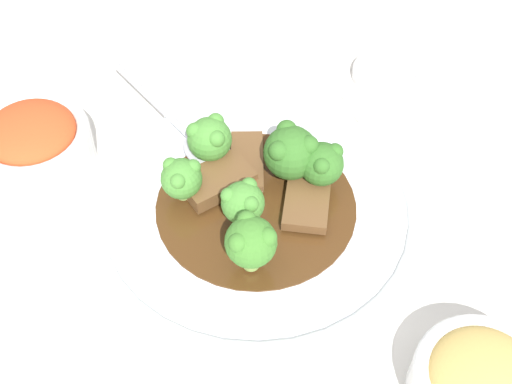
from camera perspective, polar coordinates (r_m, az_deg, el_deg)
name	(u,v)px	position (r m, az deg, el deg)	size (l,w,h in m)	color
ground_plane	(256,216)	(0.65, 0.00, -1.92)	(4.00, 4.00, 0.00)	silver
main_plate	(256,209)	(0.64, 0.00, -1.37)	(0.29, 0.29, 0.02)	white
beef_strip_0	(217,180)	(0.64, -3.15, 0.95)	(0.07, 0.05, 0.01)	brown
beef_strip_1	(307,203)	(0.63, 4.08, -0.88)	(0.06, 0.07, 0.01)	brown
beef_strip_2	(247,161)	(0.66, -0.72, 2.49)	(0.05, 0.08, 0.01)	brown
broccoli_floret_0	(181,178)	(0.63, -5.99, 1.12)	(0.04, 0.04, 0.04)	#8EB756
broccoli_floret_1	(243,202)	(0.60, -1.06, -0.82)	(0.04, 0.04, 0.04)	#7FA84C
broccoli_floret_2	(251,242)	(0.57, -0.41, -3.98)	(0.04, 0.04, 0.05)	#8EB756
broccoli_floret_3	(321,163)	(0.64, 5.26, 2.33)	(0.04, 0.04, 0.04)	#7FA84C
broccoli_floret_4	(210,138)	(0.65, -3.74, 4.31)	(0.04, 0.04, 0.05)	#8EB756
broccoli_floret_5	(291,152)	(0.64, 2.81, 3.25)	(0.05, 0.05, 0.05)	#7FA84C
serving_spoon	(197,141)	(0.68, -4.73, 4.06)	(0.07, 0.19, 0.01)	#B7B7BC
side_bowl_kimchi	(34,144)	(0.70, -17.33, 3.71)	(0.11, 0.11, 0.06)	white
side_bowl_appetizer	(481,384)	(0.56, 17.56, -14.44)	(0.10, 0.10, 0.05)	white
sauce_dish	(386,73)	(0.79, 10.39, 9.37)	(0.07, 0.07, 0.01)	white
paper_napkin	(409,98)	(0.77, 12.11, 7.37)	(0.13, 0.09, 0.01)	silver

